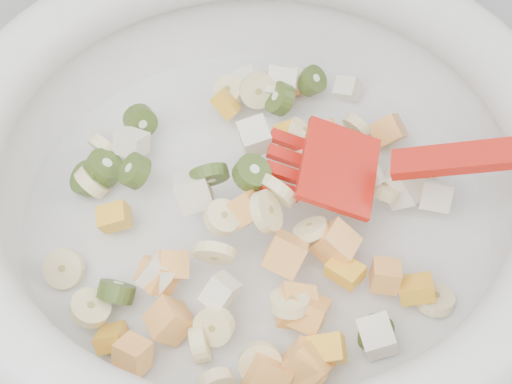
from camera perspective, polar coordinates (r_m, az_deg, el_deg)
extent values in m
cylinder|color=silver|center=(0.56, 0.00, -2.41)|extent=(0.34, 0.34, 0.02)
torus|color=silver|center=(0.50, 0.00, 2.76)|extent=(0.42, 0.42, 0.05)
cylinder|color=#F0ECA0|center=(0.61, -1.96, 7.40)|extent=(0.03, 0.03, 0.02)
cylinder|color=#F0ECA0|center=(0.48, -2.91, -13.80)|extent=(0.03, 0.01, 0.03)
cylinder|color=#F0ECA0|center=(0.57, -11.83, 0.72)|extent=(0.03, 0.03, 0.03)
cylinder|color=#F0ECA0|center=(0.54, 9.25, 0.19)|extent=(0.03, 0.03, 0.02)
cylinder|color=#F0ECA0|center=(0.53, -13.79, -5.44)|extent=(0.04, 0.03, 0.03)
cylinder|color=#F0ECA0|center=(0.49, -4.08, -11.01)|extent=(0.01, 0.03, 0.03)
cylinder|color=#F0ECA0|center=(0.50, -3.01, -4.47)|extent=(0.04, 0.02, 0.04)
cylinder|color=#F0ECA0|center=(0.48, -3.08, -9.69)|extent=(0.04, 0.03, 0.03)
cylinder|color=#F0ECA0|center=(0.59, 0.14, 7.41)|extent=(0.03, 0.02, 0.03)
cylinder|color=#F0ECA0|center=(0.51, 4.01, -2.74)|extent=(0.03, 0.02, 0.02)
cylinder|color=#F0ECA0|center=(0.48, 2.46, -8.05)|extent=(0.03, 0.03, 0.02)
cylinder|color=#F0ECA0|center=(0.50, -2.46, -1.85)|extent=(0.03, 0.03, 0.02)
cylinder|color=#F0ECA0|center=(0.58, 12.71, 2.15)|extent=(0.03, 0.02, 0.03)
cylinder|color=#F0ECA0|center=(0.51, -11.99, -8.25)|extent=(0.04, 0.04, 0.02)
cylinder|color=#F0ECA0|center=(0.59, 7.38, 4.74)|extent=(0.03, 0.03, 0.03)
cylinder|color=#F0ECA0|center=(0.56, 3.37, 4.28)|extent=(0.03, 0.03, 0.03)
cylinder|color=#F0ECA0|center=(0.48, 0.33, -12.39)|extent=(0.04, 0.03, 0.03)
cylinder|color=#F0ECA0|center=(0.51, 1.58, 0.10)|extent=(0.03, 0.03, 0.03)
cylinder|color=#F0ECA0|center=(0.52, 12.88, -7.62)|extent=(0.03, 0.03, 0.02)
cylinder|color=#F0ECA0|center=(0.54, 3.37, 3.24)|extent=(0.03, 0.03, 0.02)
cylinder|color=#F0ECA0|center=(0.58, -11.05, 3.28)|extent=(0.03, 0.03, 0.03)
cylinder|color=#F0ECA0|center=(0.49, 0.77, -1.43)|extent=(0.03, 0.04, 0.04)
cube|color=#FFB250|center=(0.50, -7.19, -6.06)|extent=(0.03, 0.03, 0.03)
cube|color=#FFB250|center=(0.49, 2.13, -4.51)|extent=(0.03, 0.04, 0.03)
cube|color=#FFB250|center=(0.51, 9.39, -6.03)|extent=(0.02, 0.02, 0.02)
cube|color=#FFB250|center=(0.48, 3.41, -12.62)|extent=(0.04, 0.04, 0.04)
cube|color=#FFB250|center=(0.51, 5.77, -3.77)|extent=(0.04, 0.03, 0.03)
cube|color=#FFB250|center=(0.62, 2.59, 7.78)|extent=(0.02, 0.02, 0.02)
cube|color=#FFB250|center=(0.48, 0.79, -13.45)|extent=(0.03, 0.03, 0.03)
cube|color=#FFB250|center=(0.50, -6.20, -5.30)|extent=(0.03, 0.03, 0.03)
cube|color=#FFB250|center=(0.50, -0.66, -1.23)|extent=(0.03, 0.03, 0.03)
cube|color=#FFB250|center=(0.49, 2.95, -8.30)|extent=(0.03, 0.02, 0.03)
cube|color=#FFB250|center=(0.49, -8.98, -11.70)|extent=(0.03, 0.03, 0.03)
cube|color=#FFB250|center=(0.49, 3.82, -8.70)|extent=(0.03, 0.03, 0.03)
cube|color=#FFB250|center=(0.57, 5.41, 3.95)|extent=(0.03, 0.03, 0.04)
cube|color=#FFB250|center=(0.49, -6.33, -9.30)|extent=(0.03, 0.03, 0.03)
cube|color=#FFB250|center=(0.48, 3.68, -12.61)|extent=(0.04, 0.03, 0.03)
cube|color=#FFB250|center=(0.59, 9.57, 4.40)|extent=(0.03, 0.03, 0.03)
cube|color=#FFB250|center=(0.54, 5.87, 2.65)|extent=(0.03, 0.03, 0.03)
cylinder|color=olive|center=(0.57, -12.19, 0.95)|extent=(0.03, 0.03, 0.03)
cylinder|color=olive|center=(0.59, -8.42, 5.12)|extent=(0.03, 0.02, 0.04)
cylinder|color=olive|center=(0.50, 8.74, -10.18)|extent=(0.03, 0.03, 0.04)
cylinder|color=olive|center=(0.57, -11.00, 1.73)|extent=(0.04, 0.04, 0.03)
cylinder|color=olive|center=(0.51, -3.41, 1.23)|extent=(0.04, 0.02, 0.04)
cylinder|color=olive|center=(0.50, -0.31, 1.39)|extent=(0.03, 0.03, 0.02)
cylinder|color=olive|center=(0.59, 1.75, 6.80)|extent=(0.03, 0.04, 0.03)
cylinder|color=olive|center=(0.55, -8.82, 1.52)|extent=(0.03, 0.03, 0.03)
cylinder|color=olive|center=(0.61, 4.04, 8.07)|extent=(0.03, 0.03, 0.03)
cylinder|color=olive|center=(0.51, -10.13, -7.15)|extent=(0.03, 0.03, 0.03)
cube|color=white|center=(0.49, -2.62, -7.27)|extent=(0.03, 0.03, 0.03)
cube|color=white|center=(0.54, 7.94, 1.15)|extent=(0.03, 0.03, 0.03)
cube|color=white|center=(0.50, -7.23, -5.95)|extent=(0.03, 0.03, 0.03)
cube|color=white|center=(0.54, -0.08, 4.06)|extent=(0.02, 0.03, 0.03)
cube|color=white|center=(0.56, 12.82, -0.26)|extent=(0.03, 0.03, 0.03)
cube|color=white|center=(0.49, 8.83, -10.34)|extent=(0.02, 0.02, 0.03)
cube|color=white|center=(0.62, 6.68, 7.48)|extent=(0.03, 0.03, 0.03)
cube|color=white|center=(0.62, 2.92, 8.26)|extent=(0.03, 0.02, 0.03)
cube|color=white|center=(0.57, -9.04, 3.54)|extent=(0.03, 0.03, 0.02)
cube|color=white|center=(0.61, -0.38, 7.90)|extent=(0.03, 0.03, 0.03)
cube|color=white|center=(0.52, -4.56, 0.10)|extent=(0.03, 0.03, 0.03)
cube|color=white|center=(0.55, 10.52, 0.41)|extent=(0.04, 0.04, 0.03)
cube|color=white|center=(0.60, 1.71, 7.76)|extent=(0.03, 0.03, 0.03)
cube|color=orange|center=(0.48, 4.94, -11.40)|extent=(0.03, 0.02, 0.02)
cube|color=orange|center=(0.50, 6.50, -5.73)|extent=(0.03, 0.03, 0.01)
cube|color=orange|center=(0.59, -2.22, 6.42)|extent=(0.03, 0.03, 0.03)
cube|color=orange|center=(0.50, -10.47, -10.38)|extent=(0.02, 0.02, 0.03)
cube|color=orange|center=(0.55, 2.33, 4.00)|extent=(0.02, 0.02, 0.02)
cube|color=orange|center=(0.54, -10.29, -1.79)|extent=(0.02, 0.02, 0.02)
cube|color=orange|center=(0.51, 11.58, -6.92)|extent=(0.03, 0.02, 0.02)
cube|color=red|center=(0.51, 6.04, 1.74)|extent=(0.07, 0.07, 0.03)
cube|color=red|center=(0.53, 2.39, 3.75)|extent=(0.03, 0.02, 0.01)
cube|color=red|center=(0.52, 2.21, 2.60)|extent=(0.03, 0.02, 0.01)
cube|color=red|center=(0.51, 2.01, 1.40)|extent=(0.03, 0.02, 0.01)
cube|color=red|center=(0.50, 1.81, 0.16)|extent=(0.03, 0.02, 0.01)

